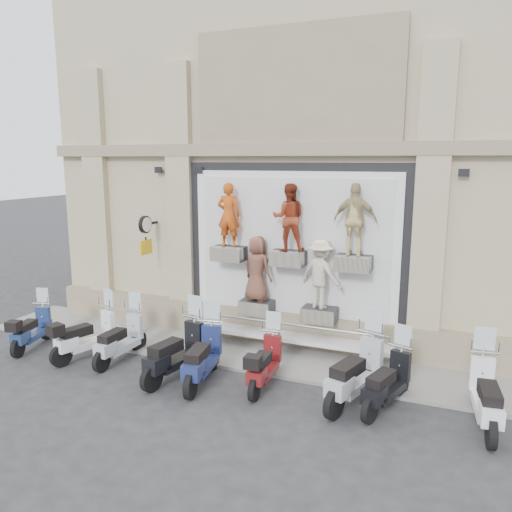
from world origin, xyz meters
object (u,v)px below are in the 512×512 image
object	(u,v)px
scooter_f	(265,354)
scooter_i	(487,383)
scooter_b	(87,326)
scooter_h	(388,371)
scooter_a	(31,321)
scooter_e	(202,346)
scooter_g	(356,361)
scooter_c	(120,330)
scooter_d	(175,341)
clock_sign_bracket	(146,230)
guard_rail	(279,341)

from	to	relation	value
scooter_f	scooter_i	distance (m)	4.14
scooter_b	scooter_h	distance (m)	6.88
scooter_a	scooter_e	world-z (taller)	scooter_e
scooter_a	scooter_g	distance (m)	7.99
scooter_c	scooter_d	size ratio (longest dim) A/B	0.89
scooter_b	scooter_f	size ratio (longest dim) A/B	1.07
scooter_a	scooter_b	bearing A→B (deg)	-13.30
scooter_f	clock_sign_bracket	bearing A→B (deg)	151.79
clock_sign_bracket	scooter_d	bearing A→B (deg)	-45.55
guard_rail	scooter_i	bearing A→B (deg)	-18.07
scooter_c	scooter_e	distance (m)	2.34
scooter_a	scooter_h	world-z (taller)	scooter_h
scooter_b	scooter_c	distance (m)	0.85
scooter_d	scooter_e	world-z (taller)	scooter_d
scooter_e	scooter_f	world-z (taller)	scooter_e
scooter_b	scooter_g	bearing A→B (deg)	18.61
scooter_d	scooter_g	xyz separation A→B (m)	(3.77, 0.34, 0.03)
scooter_b	scooter_f	world-z (taller)	scooter_b
scooter_b	scooter_d	world-z (taller)	scooter_d
scooter_c	scooter_g	bearing A→B (deg)	1.36
scooter_e	clock_sign_bracket	bearing A→B (deg)	132.61
scooter_f	scooter_i	xyz separation A→B (m)	(4.13, 0.03, 0.08)
scooter_e	scooter_i	xyz separation A→B (m)	(5.40, 0.35, -0.01)
scooter_f	scooter_i	size ratio (longest dim) A/B	0.90
clock_sign_bracket	scooter_a	xyz separation A→B (m)	(-2.02, -2.09, -2.10)
clock_sign_bracket	scooter_g	distance (m)	6.55
clock_sign_bracket	scooter_b	distance (m)	2.91
scooter_g	scooter_i	bearing A→B (deg)	17.42
scooter_g	scooter_f	bearing A→B (deg)	-162.68
scooter_b	scooter_g	size ratio (longest dim) A/B	0.89
scooter_b	scooter_g	world-z (taller)	scooter_g
scooter_d	scooter_e	xyz separation A→B (m)	(0.64, 0.01, -0.02)
scooter_i	guard_rail	bearing A→B (deg)	155.94
scooter_f	scooter_h	distance (m)	2.45
scooter_e	scooter_d	bearing A→B (deg)	171.80
scooter_a	scooter_c	bearing A→B (deg)	-10.67
scooter_d	scooter_e	distance (m)	0.64
clock_sign_bracket	guard_rail	bearing A→B (deg)	-6.84
scooter_d	scooter_i	world-z (taller)	scooter_d
scooter_b	scooter_h	xyz separation A→B (m)	(6.88, 0.16, -0.03)
guard_rail	scooter_c	bearing A→B (deg)	-156.60
scooter_d	scooter_f	size ratio (longest dim) A/B	1.16
guard_rail	scooter_b	bearing A→B (deg)	-159.32
guard_rail	scooter_b	distance (m)	4.52
scooter_b	clock_sign_bracket	bearing A→B (deg)	98.37
scooter_d	scooter_h	bearing A→B (deg)	14.16
scooter_i	scooter_a	bearing A→B (deg)	175.15
scooter_h	scooter_i	bearing A→B (deg)	18.11
scooter_d	scooter_g	bearing A→B (deg)	14.85
scooter_h	scooter_b	bearing A→B (deg)	-161.23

